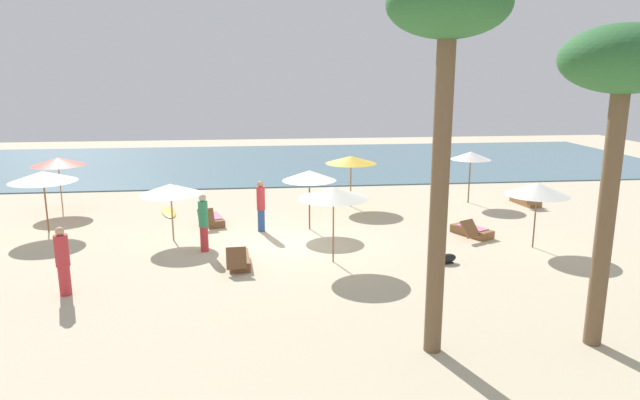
% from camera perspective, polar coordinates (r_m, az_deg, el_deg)
% --- Properties ---
extents(ground_plane, '(60.00, 60.00, 0.00)m').
position_cam_1_polar(ground_plane, '(19.19, -2.82, -4.14)').
color(ground_plane, beige).
extents(ocean_water, '(48.00, 16.00, 0.06)m').
position_cam_1_polar(ocean_water, '(35.78, -4.60, 3.83)').
color(ocean_water, slate).
rests_on(ocean_water, ground_plane).
extents(umbrella_0, '(2.11, 2.11, 2.31)m').
position_cam_1_polar(umbrella_0, '(16.53, 1.37, 0.74)').
color(umbrella_0, brown).
rests_on(umbrella_0, ground_plane).
extents(umbrella_1, '(2.02, 2.02, 2.15)m').
position_cam_1_polar(umbrella_1, '(19.28, 21.14, 1.04)').
color(umbrella_1, brown).
rests_on(umbrella_1, ground_plane).
extents(umbrella_2, '(2.29, 2.29, 2.21)m').
position_cam_1_polar(umbrella_2, '(21.98, -26.24, 2.15)').
color(umbrella_2, brown).
rests_on(umbrella_2, ground_plane).
extents(umbrella_3, '(1.94, 1.94, 2.17)m').
position_cam_1_polar(umbrella_3, '(20.12, -1.09, 2.49)').
color(umbrella_3, brown).
rests_on(umbrella_3, ground_plane).
extents(umbrella_4, '(1.73, 1.73, 2.25)m').
position_cam_1_polar(umbrella_4, '(25.21, 15.01, 4.35)').
color(umbrella_4, brown).
rests_on(umbrella_4, ground_plane).
extents(umbrella_5, '(2.14, 2.14, 2.16)m').
position_cam_1_polar(umbrella_5, '(23.70, 3.16, 4.08)').
color(umbrella_5, olive).
rests_on(umbrella_5, ground_plane).
extents(umbrella_6, '(2.11, 2.11, 2.21)m').
position_cam_1_polar(umbrella_6, '(25.27, -24.99, 3.54)').
color(umbrella_6, olive).
rests_on(umbrella_6, ground_plane).
extents(umbrella_7, '(2.07, 2.07, 1.96)m').
position_cam_1_polar(umbrella_7, '(19.41, -14.87, 1.07)').
color(umbrella_7, olive).
rests_on(umbrella_7, ground_plane).
extents(lounger_0, '(0.70, 1.68, 0.73)m').
position_cam_1_polar(lounger_0, '(16.89, -8.22, -6.03)').
color(lounger_0, brown).
rests_on(lounger_0, ground_plane).
extents(lounger_1, '(1.01, 1.74, 0.74)m').
position_cam_1_polar(lounger_1, '(21.54, -10.83, -1.97)').
color(lounger_1, brown).
rests_on(lounger_1, ground_plane).
extents(lounger_2, '(1.30, 1.76, 0.70)m').
position_cam_1_polar(lounger_2, '(20.39, 15.08, -3.04)').
color(lounger_2, brown).
rests_on(lounger_2, ground_plane).
extents(lounger_3, '(0.82, 1.70, 0.75)m').
position_cam_1_polar(lounger_3, '(25.88, 20.11, -0.07)').
color(lounger_3, olive).
rests_on(lounger_3, ground_plane).
extents(person_0, '(0.42, 0.42, 1.86)m').
position_cam_1_polar(person_0, '(18.18, -11.70, -2.21)').
color(person_0, '#BF3338').
rests_on(person_0, ground_plane).
extents(person_2, '(0.42, 0.42, 1.85)m').
position_cam_1_polar(person_2, '(20.16, -5.99, -0.55)').
color(person_2, '#2D4C8C').
rests_on(person_2, ground_plane).
extents(person_3, '(0.38, 0.38, 1.81)m').
position_cam_1_polar(person_3, '(15.78, -24.58, -5.63)').
color(person_3, '#BF3338').
rests_on(person_3, ground_plane).
extents(palm_2, '(2.26, 2.26, 7.41)m').
position_cam_1_polar(palm_2, '(10.91, 12.76, 16.72)').
color(palm_2, brown).
rests_on(palm_2, ground_plane).
extents(palm_3, '(2.39, 2.39, 6.49)m').
position_cam_1_polar(palm_3, '(12.35, 28.30, 11.26)').
color(palm_3, brown).
rests_on(palm_3, ground_plane).
extents(dog, '(0.66, 0.41, 0.31)m').
position_cam_1_polar(dog, '(17.33, 12.64, -5.76)').
color(dog, black).
rests_on(dog, ground_plane).
extents(surfboard, '(0.99, 2.02, 0.07)m').
position_cam_1_polar(surfboard, '(23.69, -15.06, -1.20)').
color(surfboard, gold).
rests_on(surfboard, ground_plane).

